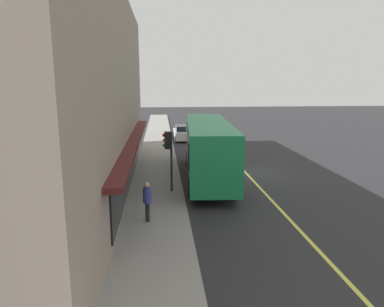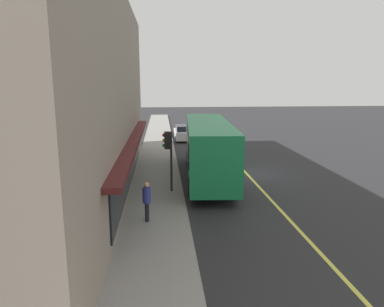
# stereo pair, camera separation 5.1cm
# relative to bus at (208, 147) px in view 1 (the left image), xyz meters

# --- Properties ---
(ground) EXTENTS (120.00, 120.00, 0.00)m
(ground) POSITION_rel_bus_xyz_m (1.04, -2.67, -1.99)
(ground) COLOR #28282B
(sidewalk) EXTENTS (80.00, 2.87, 0.15)m
(sidewalk) POSITION_rel_bus_xyz_m (1.04, 3.15, -1.91)
(sidewalk) COLOR gray
(sidewalk) RESTS_ON ground
(lane_centre_stripe) EXTENTS (36.00, 0.16, 0.01)m
(lane_centre_stripe) POSITION_rel_bus_xyz_m (1.04, -2.67, -1.98)
(lane_centre_stripe) COLOR #D8D14C
(lane_centre_stripe) RESTS_ON ground
(storefront_building) EXTENTS (25.27, 11.96, 10.49)m
(storefront_building) POSITION_rel_bus_xyz_m (-2.26, 10.26, 3.25)
(storefront_building) COLOR gray
(storefront_building) RESTS_ON ground
(bus) EXTENTS (11.26, 3.15, 3.50)m
(bus) POSITION_rel_bus_xyz_m (0.00, 0.00, 0.00)
(bus) COLOR #197F47
(bus) RESTS_ON ground
(traffic_light) EXTENTS (0.30, 0.52, 3.20)m
(traffic_light) POSITION_rel_bus_xyz_m (-2.82, 2.49, 0.55)
(traffic_light) COLOR #2D2D33
(traffic_light) RESTS_ON sidewalk
(car_white) EXTENTS (4.32, 1.91, 1.52)m
(car_white) POSITION_rel_bus_xyz_m (14.67, 0.57, -1.24)
(car_white) COLOR white
(car_white) RESTS_ON ground
(pedestrian_near_storefront) EXTENTS (0.34, 0.34, 1.70)m
(pedestrian_near_storefront) POSITION_rel_bus_xyz_m (-6.93, 3.47, -0.81)
(pedestrian_near_storefront) COLOR black
(pedestrian_near_storefront) RESTS_ON sidewalk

